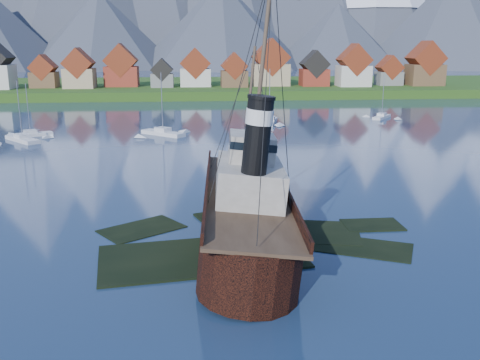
{
  "coord_description": "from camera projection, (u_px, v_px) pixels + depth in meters",
  "views": [
    {
      "loc": [
        -3.6,
        -46.57,
        18.58
      ],
      "look_at": [
        1.14,
        6.0,
        5.0
      ],
      "focal_mm": 40.0,
      "sensor_mm": 36.0,
      "label": 1
    }
  ],
  "objects": [
    {
      "name": "ground",
      "position": [
        234.0,
        248.0,
        49.86
      ],
      "size": [
        1400.0,
        1400.0,
        0.0
      ],
      "primitive_type": "plane",
      "color": "#1B2E4B",
      "rests_on": "ground"
    },
    {
      "name": "shoal",
      "position": [
        250.0,
        243.0,
        52.18
      ],
      "size": [
        31.71,
        21.24,
        1.14
      ],
      "color": "black",
      "rests_on": "ground"
    },
    {
      "name": "shore_bank",
      "position": [
        200.0,
        91.0,
        213.84
      ],
      "size": [
        600.0,
        80.0,
        3.2
      ],
      "primitive_type": "cube",
      "color": "#1F4413",
      "rests_on": "ground"
    },
    {
      "name": "seawall",
      "position": [
        203.0,
        101.0,
        177.19
      ],
      "size": [
        600.0,
        2.5,
        2.0
      ],
      "primitive_type": "cube",
      "color": "#3F3D38",
      "rests_on": "ground"
    },
    {
      "name": "town",
      "position": [
        108.0,
        70.0,
        191.54
      ],
      "size": [
        250.96,
        16.69,
        17.3
      ],
      "color": "maroon",
      "rests_on": "ground"
    },
    {
      "name": "tugboat_wreck",
      "position": [
        240.0,
        205.0,
        51.77
      ],
      "size": [
        7.77,
        33.46,
        26.51
      ],
      "rotation": [
        0.0,
        0.1,
        -0.05
      ],
      "color": "black",
      "rests_on": "ground"
    },
    {
      "name": "sailboat_a",
      "position": [
        22.0,
        140.0,
        103.83
      ],
      "size": [
        8.49,
        9.26,
        12.29
      ],
      "rotation": [
        0.0,
        0.0,
        0.71
      ],
      "color": "silver",
      "rests_on": "ground"
    },
    {
      "name": "sailboat_c",
      "position": [
        163.0,
        134.0,
        110.72
      ],
      "size": [
        9.46,
        8.78,
        13.32
      ],
      "rotation": [
        0.0,
        0.0,
        0.85
      ],
      "color": "silver",
      "rests_on": "ground"
    },
    {
      "name": "sailboat_d",
      "position": [
        382.0,
        117.0,
        135.4
      ],
      "size": [
        6.82,
        7.87,
        11.42
      ],
      "rotation": [
        0.0,
        0.0,
        -0.67
      ],
      "color": "silver",
      "rests_on": "ground"
    },
    {
      "name": "sailboat_e",
      "position": [
        269.0,
        122.0,
        127.09
      ],
      "size": [
        5.64,
        11.83,
        13.31
      ],
      "rotation": [
        0.0,
        0.0,
        -0.25
      ],
      "color": "silver",
      "rests_on": "ground"
    },
    {
      "name": "sailboat_f",
      "position": [
        31.0,
        135.0,
        109.2
      ],
      "size": [
        8.63,
        5.89,
        11.2
      ],
      "rotation": [
        0.0,
        0.0,
        -1.09
      ],
      "color": "silver",
      "rests_on": "ground"
    }
  ]
}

